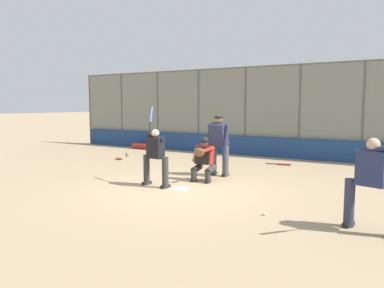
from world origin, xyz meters
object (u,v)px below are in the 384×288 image
(catcher_behind_plate, at_px, (203,158))
(spare_bat_by_padding, at_px, (127,155))
(umpire_home, at_px, (219,143))
(spare_bat_third_base_side, at_px, (282,164))
(batter_at_plate, at_px, (155,155))
(baseball_loose, at_px, (264,214))
(batter_on_deck, at_px, (372,181))
(spare_bat_near_backstop, at_px, (161,157))
(spare_bat_first_base_side, at_px, (226,158))
(fielding_glove_on_dirt, at_px, (119,159))
(equipment_bag_dugout_side, at_px, (142,146))

(catcher_behind_plate, height_order, spare_bat_by_padding, catcher_behind_plate)
(umpire_home, xyz_separation_m, spare_bat_third_base_side, (-1.03, -2.91, -0.95))
(batter_at_plate, height_order, umpire_home, batter_at_plate)
(catcher_behind_plate, bearing_deg, baseball_loose, 133.67)
(batter_on_deck, relative_size, spare_bat_near_backstop, 2.67)
(spare_bat_by_padding, relative_size, spare_bat_third_base_side, 0.75)
(umpire_home, bearing_deg, spare_bat_third_base_side, -104.07)
(umpire_home, relative_size, spare_bat_first_base_side, 2.34)
(spare_bat_third_base_side, bearing_deg, umpire_home, -119.35)
(batter_on_deck, bearing_deg, spare_bat_near_backstop, 163.59)
(fielding_glove_on_dirt, bearing_deg, batter_on_deck, 155.98)
(umpire_home, distance_m, spare_bat_first_base_side, 3.82)
(spare_bat_third_base_side, distance_m, fielding_glove_on_dirt, 6.15)
(spare_bat_near_backstop, xyz_separation_m, spare_bat_third_base_side, (-4.68, -0.79, 0.00))
(spare_bat_third_base_side, xyz_separation_m, spare_bat_first_base_side, (2.44, -0.51, -0.00))
(spare_bat_by_padding, xyz_separation_m, spare_bat_third_base_side, (-6.36, -0.87, 0.00))
(equipment_bag_dugout_side, bearing_deg, spare_bat_near_backstop, 141.92)
(spare_bat_by_padding, bearing_deg, umpire_home, 23.90)
(catcher_behind_plate, xyz_separation_m, baseball_loose, (-2.62, 2.27, -0.61))
(baseball_loose, bearing_deg, umpire_home, -50.80)
(equipment_bag_dugout_side, bearing_deg, umpire_home, 146.31)
(spare_bat_third_base_side, relative_size, equipment_bag_dugout_side, 0.73)
(baseball_loose, relative_size, equipment_bag_dugout_side, 0.06)
(spare_bat_third_base_side, bearing_deg, catcher_behind_plate, -115.03)
(fielding_glove_on_dirt, height_order, baseball_loose, fielding_glove_on_dirt)
(catcher_behind_plate, relative_size, fielding_glove_on_dirt, 4.58)
(catcher_behind_plate, height_order, spare_bat_first_base_side, catcher_behind_plate)
(spare_bat_third_base_side, xyz_separation_m, equipment_bag_dugout_side, (7.29, -1.26, 0.11))
(batter_at_plate, xyz_separation_m, umpire_home, (-0.76, -2.14, 0.16))
(spare_bat_near_backstop, height_order, spare_bat_third_base_side, same)
(spare_bat_by_padding, height_order, spare_bat_third_base_side, same)
(spare_bat_near_backstop, relative_size, equipment_bag_dugout_side, 0.70)
(baseball_loose, bearing_deg, spare_bat_near_backstop, -40.40)
(spare_bat_third_base_side, height_order, fielding_glove_on_dirt, fielding_glove_on_dirt)
(batter_at_plate, xyz_separation_m, batter_on_deck, (-5.22, 1.03, 0.05))
(baseball_loose, xyz_separation_m, equipment_bag_dugout_side, (8.87, -7.37, 0.11))
(baseball_loose, bearing_deg, spare_bat_by_padding, -33.43)
(spare_bat_by_padding, bearing_deg, equipment_bag_dugout_side, 158.44)
(spare_bat_third_base_side, xyz_separation_m, fielding_glove_on_dirt, (5.83, 1.96, 0.02))
(baseball_loose, bearing_deg, spare_bat_first_base_side, -58.77)
(fielding_glove_on_dirt, bearing_deg, spare_bat_third_base_side, -161.41)
(umpire_home, relative_size, spare_bat_third_base_side, 2.09)
(catcher_behind_plate, distance_m, spare_bat_first_base_side, 4.61)
(batter_on_deck, height_order, equipment_bag_dugout_side, batter_on_deck)
(batter_at_plate, xyz_separation_m, catcher_behind_plate, (-0.76, -1.22, -0.17))
(batter_on_deck, height_order, baseball_loose, batter_on_deck)
(umpire_home, distance_m, batter_on_deck, 5.47)
(spare_bat_by_padding, relative_size, fielding_glove_on_dirt, 2.40)
(catcher_behind_plate, relative_size, spare_bat_first_base_side, 1.61)
(spare_bat_by_padding, bearing_deg, fielding_glove_on_dirt, -19.39)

